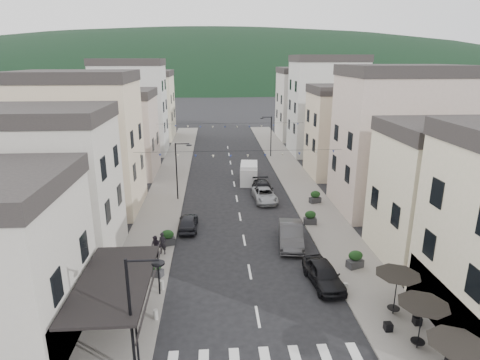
% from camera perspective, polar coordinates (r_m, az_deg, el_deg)
% --- Properties ---
extents(sidewalk_left, '(4.00, 76.00, 0.12)m').
position_cam_1_polar(sidewalk_left, '(47.76, -9.92, -0.33)').
color(sidewalk_left, slate).
rests_on(sidewalk_left, ground).
extents(sidewalk_right, '(4.00, 76.00, 0.12)m').
position_cam_1_polar(sidewalk_right, '(48.48, 7.99, 0.02)').
color(sidewalk_right, slate).
rests_on(sidewalk_right, ground).
extents(hill_backdrop, '(640.00, 360.00, 70.00)m').
position_cam_1_polar(hill_backdrop, '(313.69, -3.54, 14.38)').
color(hill_backdrop, black).
rests_on(hill_backdrop, ground).
extents(boutique_awning, '(3.77, 7.50, 3.28)m').
position_cam_1_polar(boutique_awning, '(21.95, -16.79, -13.76)').
color(boutique_awning, black).
rests_on(boutique_awning, ground).
extents(buildings_row_left, '(10.20, 54.16, 14.00)m').
position_cam_1_polar(buildings_row_left, '(53.15, -17.22, 7.63)').
color(buildings_row_left, '#B9B2A9').
rests_on(buildings_row_left, ground).
extents(buildings_row_right, '(10.20, 54.16, 14.50)m').
position_cam_1_polar(buildings_row_right, '(53.28, 14.73, 8.07)').
color(buildings_row_right, beige).
rests_on(buildings_row_right, ground).
extents(cafe_terrace, '(2.50, 8.10, 2.53)m').
position_cam_1_polar(cafe_terrace, '(22.33, 24.55, -16.37)').
color(cafe_terrace, black).
rests_on(cafe_terrace, ground).
extents(streetlamp_left_near, '(1.70, 0.56, 6.00)m').
position_cam_1_polar(streetlamp_left_near, '(18.87, -14.55, -16.98)').
color(streetlamp_left_near, black).
rests_on(streetlamp_left_near, ground).
extents(streetlamp_left_far, '(1.70, 0.56, 6.00)m').
position_cam_1_polar(streetlamp_left_far, '(40.86, -8.66, 2.08)').
color(streetlamp_left_far, black).
rests_on(streetlamp_left_far, ground).
extents(streetlamp_right_far, '(1.70, 0.56, 6.00)m').
position_cam_1_polar(streetlamp_right_far, '(58.86, 4.18, 6.79)').
color(streetlamp_right_far, black).
rests_on(streetlamp_right_far, ground).
extents(bollards, '(11.66, 10.26, 0.60)m').
position_cam_1_polar(bollards, '(23.40, 2.69, -18.72)').
color(bollards, gray).
rests_on(bollards, ground).
extents(bunting_near, '(19.00, 0.28, 0.62)m').
position_cam_1_polar(bunting_near, '(36.43, -0.11, 3.63)').
color(bunting_near, black).
rests_on(bunting_near, ground).
extents(bunting_far, '(19.00, 0.28, 0.62)m').
position_cam_1_polar(bunting_far, '(52.10, -1.27, 7.68)').
color(bunting_far, black).
rests_on(bunting_far, ground).
extents(parked_car_a, '(2.22, 4.53, 1.49)m').
position_cam_1_polar(parked_car_a, '(27.01, 11.81, -12.98)').
color(parked_car_a, black).
rests_on(parked_car_a, ground).
extents(parked_car_b, '(2.45, 5.29, 1.68)m').
position_cam_1_polar(parked_car_b, '(31.83, 7.25, -7.72)').
color(parked_car_b, '#353437').
rests_on(parked_car_b, ground).
extents(parked_car_c, '(2.45, 4.86, 1.32)m').
position_cam_1_polar(parked_car_c, '(41.03, 3.52, -2.13)').
color(parked_car_c, '#92949A').
rests_on(parked_car_c, ground).
extents(parked_car_d, '(2.13, 5.06, 1.46)m').
position_cam_1_polar(parked_car_d, '(42.50, 3.31, -1.34)').
color(parked_car_d, black).
rests_on(parked_car_d, ground).
extents(parked_car_e, '(1.63, 3.93, 1.33)m').
position_cam_1_polar(parked_car_e, '(34.59, -7.38, -5.97)').
color(parked_car_e, black).
rests_on(parked_car_e, ground).
extents(delivery_van, '(2.44, 5.09, 2.35)m').
position_cam_1_polar(delivery_van, '(47.19, 1.28, 1.09)').
color(delivery_van, silver).
rests_on(delivery_van, ground).
extents(pedestrian_a, '(0.69, 0.54, 1.68)m').
position_cam_1_polar(pedestrian_a, '(30.47, -10.96, -8.84)').
color(pedestrian_a, black).
rests_on(pedestrian_a, sidewalk_left).
extents(pedestrian_b, '(0.93, 0.82, 1.60)m').
position_cam_1_polar(pedestrian_b, '(30.23, -11.87, -9.20)').
color(pedestrian_b, black).
rests_on(pedestrian_b, sidewalk_left).
extents(planter_la, '(1.09, 0.87, 1.07)m').
position_cam_1_polar(planter_la, '(27.84, -11.89, -12.26)').
color(planter_la, '#313133').
rests_on(planter_la, sidewalk_left).
extents(planter_lb, '(1.24, 0.91, 1.24)m').
position_cam_1_polar(planter_lb, '(31.86, -10.24, -8.07)').
color(planter_lb, '#28282A').
rests_on(planter_lb, sidewalk_left).
extents(planter_ra, '(1.27, 0.98, 1.26)m').
position_cam_1_polar(planter_ra, '(29.34, 16.07, -10.78)').
color(planter_ra, '#2F2F31').
rests_on(planter_ra, sidewalk_right).
extents(planter_rb, '(1.14, 0.69, 1.23)m').
position_cam_1_polar(planter_rb, '(35.65, 9.96, -5.29)').
color(planter_rb, '#28282B').
rests_on(planter_rb, sidewalk_right).
extents(planter_rc, '(1.25, 0.92, 1.25)m').
position_cam_1_polar(planter_rc, '(40.87, 10.65, -2.38)').
color(planter_rc, '#28292B').
rests_on(planter_rc, sidewalk_right).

